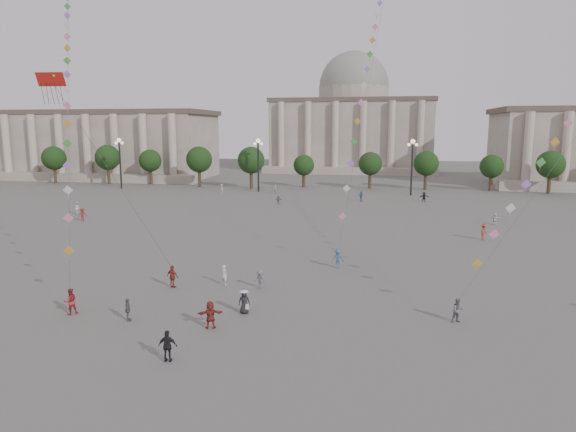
# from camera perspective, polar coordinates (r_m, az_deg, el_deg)

# --- Properties ---
(ground) EXTENTS (360.00, 360.00, 0.00)m
(ground) POSITION_cam_1_polar(r_m,az_deg,el_deg) (34.10, -7.12, -12.11)
(ground) COLOR #504E4B
(ground) RESTS_ON ground
(hall_west) EXTENTS (84.00, 26.22, 17.20)m
(hall_west) POSITION_cam_1_polar(r_m,az_deg,el_deg) (150.31, -23.95, 7.28)
(hall_west) COLOR gray
(hall_west) RESTS_ON ground
(hall_central) EXTENTS (48.30, 34.30, 35.50)m
(hall_central) POSITION_cam_1_polar(r_m,az_deg,el_deg) (159.63, 7.20, 10.21)
(hall_central) COLOR gray
(hall_central) RESTS_ON ground
(tree_row) EXTENTS (137.12, 5.12, 8.00)m
(tree_row) POSITION_cam_1_polar(r_m,az_deg,el_deg) (108.79, 5.44, 5.85)
(tree_row) COLOR #34251A
(tree_row) RESTS_ON ground
(lamp_post_far_west) EXTENTS (2.00, 0.90, 10.65)m
(lamp_post_far_west) POSITION_cam_1_polar(r_m,az_deg,el_deg) (114.27, -18.20, 6.58)
(lamp_post_far_west) COLOR #262628
(lamp_post_far_west) RESTS_ON ground
(lamp_post_mid_west) EXTENTS (2.00, 0.90, 10.65)m
(lamp_post_mid_west) POSITION_cam_1_polar(r_m,az_deg,el_deg) (103.27, -3.33, 6.76)
(lamp_post_mid_west) COLOR #262628
(lamp_post_mid_west) RESTS_ON ground
(lamp_post_mid_east) EXTENTS (2.00, 0.90, 10.65)m
(lamp_post_mid_east) POSITION_cam_1_polar(r_m,az_deg,el_deg) (100.37, 13.64, 6.42)
(lamp_post_mid_east) COLOR #262628
(lamp_post_mid_east) RESTS_ON ground
(person_crowd_0) EXTENTS (1.03, 1.08, 1.80)m
(person_crowd_0) POSITION_cam_1_polar(r_m,az_deg,el_deg) (90.76, 8.12, 2.19)
(person_crowd_0) COLOR #395480
(person_crowd_0) RESTS_ON ground
(person_crowd_1) EXTENTS (1.15, 1.15, 1.89)m
(person_crowd_1) POSITION_cam_1_polar(r_m,az_deg,el_deg) (82.43, -22.35, 0.82)
(person_crowd_1) COLOR white
(person_crowd_1) RESTS_ON ground
(person_crowd_2) EXTENTS (1.25, 1.32, 1.79)m
(person_crowd_2) POSITION_cam_1_polar(r_m,az_deg,el_deg) (76.27, -21.87, 0.16)
(person_crowd_2) COLOR maroon
(person_crowd_2) RESTS_ON ground
(person_crowd_4) EXTENTS (1.71, 1.28, 1.79)m
(person_crowd_4) POSITION_cam_1_polar(r_m,az_deg,el_deg) (100.84, -1.45, 3.02)
(person_crowd_4) COLOR silver
(person_crowd_4) RESTS_ON ground
(person_crowd_6) EXTENTS (1.08, 0.81, 1.49)m
(person_crowd_6) POSITION_cam_1_polar(r_m,az_deg,el_deg) (41.27, -3.15, -7.05)
(person_crowd_6) COLOR #5F5E63
(person_crowd_6) RESTS_ON ground
(person_crowd_7) EXTENTS (1.51, 0.98, 1.56)m
(person_crowd_7) POSITION_cam_1_polar(r_m,az_deg,el_deg) (73.44, 22.01, -0.29)
(person_crowd_7) COLOR white
(person_crowd_7) RESTS_ON ground
(person_crowd_8) EXTENTS (1.29, 1.42, 1.91)m
(person_crowd_8) POSITION_cam_1_polar(r_m,az_deg,el_deg) (62.83, 20.92, -1.65)
(person_crowd_8) COLOR brown
(person_crowd_8) RESTS_ON ground
(person_crowd_9) EXTENTS (1.66, 0.65, 1.75)m
(person_crowd_9) POSITION_cam_1_polar(r_m,az_deg,el_deg) (92.24, 14.88, 2.06)
(person_crowd_9) COLOR black
(person_crowd_9) RESTS_ON ground
(person_crowd_10) EXTENTS (0.76, 0.78, 1.80)m
(person_crowd_10) POSITION_cam_1_polar(r_m,az_deg,el_deg) (102.13, -7.36, 3.03)
(person_crowd_10) COLOR silver
(person_crowd_10) RESTS_ON ground
(person_crowd_12) EXTENTS (1.46, 0.80, 1.50)m
(person_crowd_12) POSITION_cam_1_polar(r_m,az_deg,el_deg) (86.56, -1.07, 1.82)
(person_crowd_12) COLOR slate
(person_crowd_12) RESTS_ON ground
(person_crowd_13) EXTENTS (0.73, 0.65, 1.68)m
(person_crowd_13) POSITION_cam_1_polar(r_m,az_deg,el_deg) (42.45, -7.10, -6.50)
(person_crowd_13) COLOR silver
(person_crowd_13) RESTS_ON ground
(tourist_0) EXTENTS (1.17, 0.77, 1.84)m
(tourist_0) POSITION_cam_1_polar(r_m,az_deg,el_deg) (42.38, -12.71, -6.58)
(tourist_0) COLOR maroon
(tourist_0) RESTS_ON ground
(tourist_2) EXTENTS (1.74, 1.12, 1.79)m
(tourist_2) POSITION_cam_1_polar(r_m,az_deg,el_deg) (33.67, -8.62, -10.80)
(tourist_2) COLOR maroon
(tourist_2) RESTS_ON ground
(tourist_3) EXTENTS (0.76, 0.98, 1.54)m
(tourist_3) POSITION_cam_1_polar(r_m,az_deg,el_deg) (36.16, -17.36, -9.90)
(tourist_3) COLOR #58595D
(tourist_3) RESTS_ON ground
(tourist_4) EXTENTS (1.10, 0.57, 1.79)m
(tourist_4) POSITION_cam_1_polar(r_m,az_deg,el_deg) (29.63, -13.22, -13.89)
(tourist_4) COLOR black
(tourist_4) RESTS_ON ground
(kite_flyer_0) EXTENTS (1.12, 1.12, 1.83)m
(kite_flyer_0) POSITION_cam_1_polar(r_m,az_deg,el_deg) (38.67, -23.02, -8.73)
(kite_flyer_0) COLOR maroon
(kite_flyer_0) RESTS_ON ground
(kite_flyer_1) EXTENTS (1.20, 0.75, 1.78)m
(kite_flyer_1) POSITION_cam_1_polar(r_m,az_deg,el_deg) (47.20, 5.55, -4.74)
(kite_flyer_1) COLOR #36597B
(kite_flyer_1) RESTS_ON ground
(kite_flyer_2) EXTENTS (0.97, 0.87, 1.63)m
(kite_flyer_2) POSITION_cam_1_polar(r_m,az_deg,el_deg) (36.06, 18.35, -9.93)
(kite_flyer_2) COLOR slate
(kite_flyer_2) RESTS_ON ground
(hat_person) EXTENTS (0.87, 0.63, 1.69)m
(hat_person) POSITION_cam_1_polar(r_m,az_deg,el_deg) (35.95, -4.88, -9.43)
(hat_person) COLOR black
(hat_person) RESTS_ON ground
(dragon_kite) EXTENTS (5.60, 0.82, 17.26)m
(dragon_kite) POSITION_cam_1_polar(r_m,az_deg,el_deg) (44.43, -24.67, 12.59)
(dragon_kite) COLOR #B51913
(dragon_kite) RESTS_ON ground
(kite_train_west) EXTENTS (28.51, 46.72, 69.85)m
(kite_train_west) POSITION_cam_1_polar(r_m,az_deg,el_deg) (66.94, -23.28, 19.16)
(kite_train_west) COLOR #3F3F3F
(kite_train_west) RESTS_ON ground
(kite_train_mid) EXTENTS (5.99, 45.94, 67.90)m
(kite_train_mid) POSITION_cam_1_polar(r_m,az_deg,el_deg) (71.87, 10.26, 22.11)
(kite_train_mid) COLOR #3F3F3F
(kite_train_mid) RESTS_ON ground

